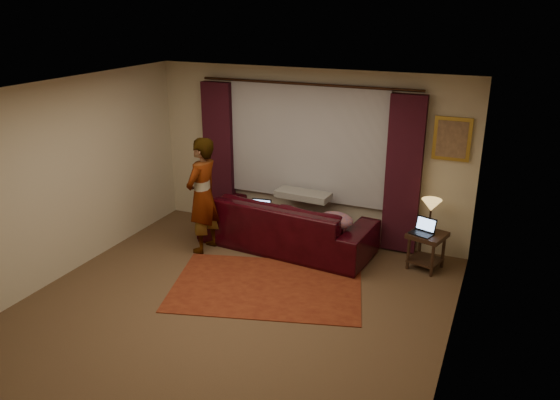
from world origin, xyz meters
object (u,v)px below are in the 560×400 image
object	(u,v)px
sofa	(286,214)
tiffany_lamp	(430,214)
laptop_sofa	(259,209)
person	(203,195)
laptop_table	(422,227)
end_table	(426,251)

from	to	relation	value
sofa	tiffany_lamp	xyz separation A→B (m)	(2.04, 0.28, 0.22)
sofa	laptop_sofa	size ratio (longest dim) A/B	8.00
sofa	person	size ratio (longest dim) A/B	1.52
laptop_table	tiffany_lamp	bearing A→B (deg)	92.75
sofa	laptop_table	size ratio (longest dim) A/B	8.10
person	tiffany_lamp	bearing A→B (deg)	109.59
laptop_table	person	bearing A→B (deg)	-149.23
person	laptop_sofa	bearing A→B (deg)	120.46
laptop_sofa	laptop_table	xyz separation A→B (m)	(2.32, 0.26, 0.00)
laptop_table	sofa	bearing A→B (deg)	-159.22
laptop_sofa	end_table	size ratio (longest dim) A/B	0.62
sofa	laptop_sofa	xyz separation A→B (m)	(-0.34, -0.21, 0.11)
laptop_sofa	tiffany_lamp	distance (m)	2.43
end_table	person	size ratio (longest dim) A/B	0.31
end_table	laptop_table	size ratio (longest dim) A/B	1.64
end_table	tiffany_lamp	size ratio (longest dim) A/B	1.21
laptop_sofa	person	xyz separation A→B (m)	(-0.74, -0.36, 0.22)
laptop_table	person	world-z (taller)	person
end_table	tiffany_lamp	bearing A→B (deg)	93.23
laptop_table	person	xyz separation A→B (m)	(-3.06, -0.62, 0.22)
laptop_sofa	person	size ratio (longest dim) A/B	0.19
end_table	person	bearing A→B (deg)	-167.57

